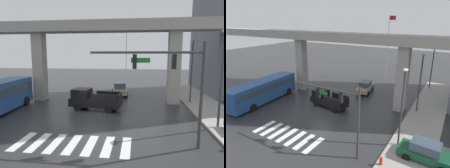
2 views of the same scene
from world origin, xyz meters
The scene contains 14 objects.
ground_plane centered at (0.00, 0.00, 0.00)m, with size 120.00×120.00×0.00m, color #2D2D30.
crosswalk_stripes centered at (0.00, -5.92, 0.01)m, with size 7.15×2.80×0.01m.
elevated_overpass centered at (0.00, 5.76, 8.02)m, with size 57.42×2.50×9.25m.
sidewalk_east centered at (11.10, 2.00, 0.07)m, with size 4.00×36.00×0.15m, color #9E9991.
pickup_truck centered at (-0.53, 2.01, 0.99)m, with size 5.29×2.55×2.08m.
city_bus centered at (-9.05, -1.17, 1.72)m, with size 3.38×10.96×2.99m.
sedan_dark_green centered at (12.36, -2.93, 0.85)m, with size 4.39×2.15×1.72m.
sedan_tan centered at (1.47, 9.61, 0.85)m, with size 2.40×4.50×1.72m.
traffic_signal_mast centered at (5.80, -5.50, 4.39)m, with size 6.49×0.32×6.20m.
street_lamp_near_corner centered at (9.90, -1.99, 4.56)m, with size 0.44×0.70×7.24m.
street_lamp_mid_block centered at (9.90, 6.15, 4.56)m, with size 0.44×0.70×7.24m.
street_lamp_far_north centered at (9.90, 16.10, 4.56)m, with size 0.44×0.70×7.24m.
fire_hydrant centered at (9.50, -5.36, 0.43)m, with size 0.24×0.24×0.85m.
flagpole centered at (1.94, 18.17, 6.65)m, with size 1.16×0.12×11.64m.
Camera 2 is at (13.54, -18.49, 11.09)m, focal length 32.79 mm.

